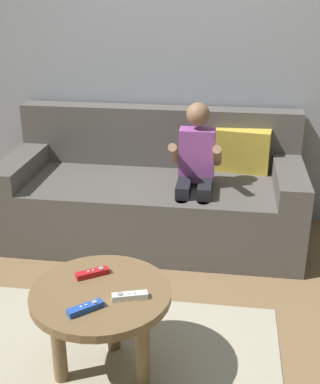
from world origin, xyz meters
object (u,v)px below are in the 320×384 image
game_remote_blue_near_edge (86,308)px  game_remote_white_far_corner (130,296)px  couch (154,195)px  coffee_table (102,305)px  game_remote_red_center (93,273)px  person_seated_on_couch (196,171)px

game_remote_blue_near_edge → game_remote_white_far_corner: (0.15, 0.10, 0.00)m
game_remote_white_far_corner → game_remote_blue_near_edge: bearing=-145.9°
game_remote_white_far_corner → couch: bearing=94.8°
coffee_table → couch: bearing=89.5°
game_remote_blue_near_edge → couch: bearing=88.7°
game_remote_red_center → game_remote_white_far_corner: bearing=-37.3°
coffee_table → game_remote_blue_near_edge: 0.17m
coffee_table → game_remote_white_far_corner: (0.13, -0.05, 0.09)m
game_remote_blue_near_edge → game_remote_white_far_corner: size_ratio=0.89×
couch → coffee_table: bearing=-90.5°
coffee_table → game_remote_red_center: (-0.06, 0.10, 0.09)m
game_remote_blue_near_edge → game_remote_white_far_corner: same height
game_remote_red_center → game_remote_white_far_corner: same height
couch → person_seated_on_couch: person_seated_on_couch is taller
game_remote_red_center → coffee_table: bearing=-57.9°
game_remote_blue_near_edge → game_remote_red_center: (-0.04, 0.24, 0.00)m
couch → game_remote_red_center: (-0.07, -1.24, 0.16)m
couch → game_remote_white_far_corner: bearing=-85.2°
couch → coffee_table: size_ratio=3.29×
coffee_table → game_remote_blue_near_edge: game_remote_blue_near_edge is taller
game_remote_blue_near_edge → game_remote_white_far_corner: 0.18m
couch → person_seated_on_couch: 0.41m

